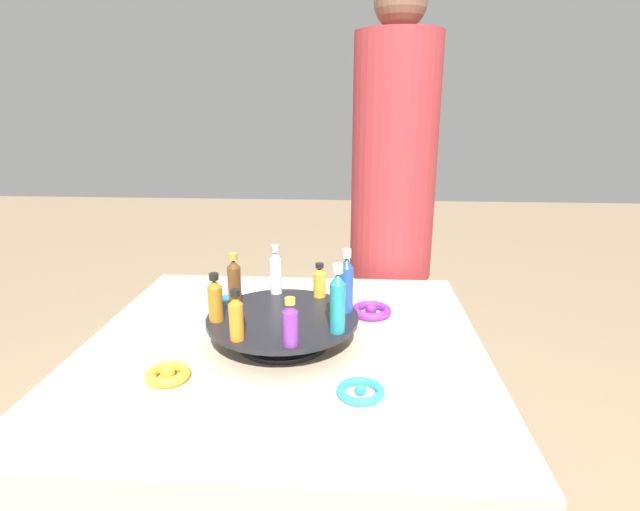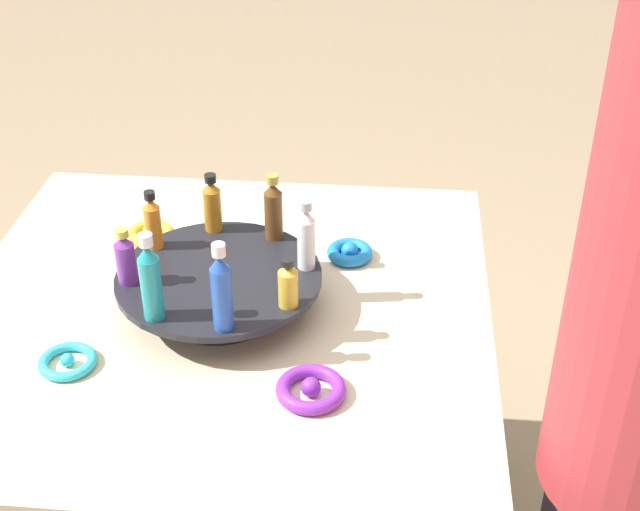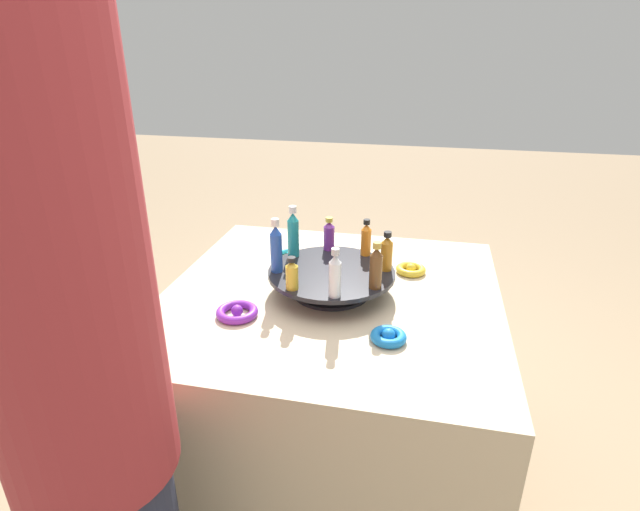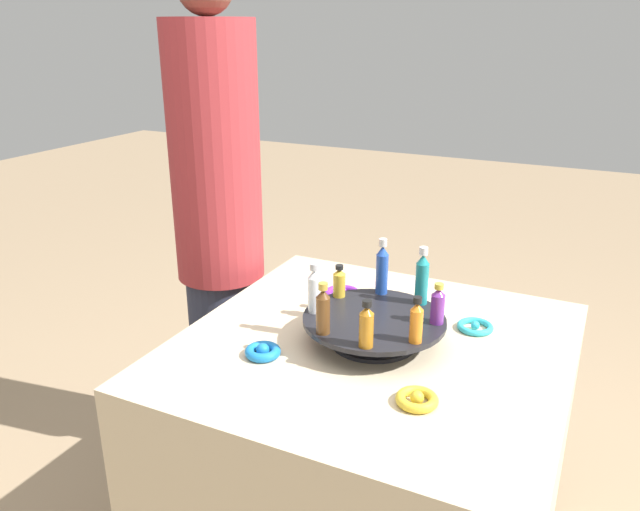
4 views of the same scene
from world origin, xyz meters
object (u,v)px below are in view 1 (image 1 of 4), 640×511
Objects in this scene: ribbon_bow_purple at (371,311)px; bottle_clear at (276,271)px; ribbon_bow_gold at (168,374)px; bottle_amber at (215,299)px; bottle_teal at (338,301)px; display_stand at (283,325)px; bottle_gold at (320,281)px; person_figure at (391,234)px; ribbon_bow_blue at (230,302)px; bottle_brown at (234,280)px; bottle_orange at (236,317)px; bottle_purple at (290,324)px; bottle_blue at (346,283)px; ribbon_bow_teal at (361,391)px.

bottle_clear is at bearing -172.39° from ribbon_bow_purple.
ribbon_bow_gold is at bearing -139.79° from ribbon_bow_purple.
bottle_teal reaches higher than bottle_amber.
display_stand is 0.16m from bottle_gold.
person_figure reaches higher than bottle_amber.
bottle_clear is 0.19m from ribbon_bow_blue.
bottle_teal is at bearing 11.48° from person_figure.
bottle_teal reaches higher than bottle_brown.
bottle_orange is at bearing -120.89° from bottle_gold.
bottle_clear is 0.21m from bottle_amber.
bottle_teal reaches higher than display_stand.
bottle_brown is at bearing 72.10° from ribbon_bow_gold.
ribbon_bow_blue is at bearing 121.09° from bottle_purple.
bottle_amber is 0.07× the size of person_figure.
ribbon_bow_blue reaches higher than ribbon_bow_purple.
bottle_amber is 0.82m from person_figure.
bottle_amber reaches higher than ribbon_bow_blue.
bottle_gold is at bearing 59.11° from display_stand.
bottle_purple is at bearing -98.39° from bottle_gold.
person_figure reaches higher than bottle_teal.
bottle_teal is at bearing 36.61° from bottle_purple.
bottle_gold reaches higher than ribbon_bow_gold.
ribbon_bow_blue is at bearing 110.37° from bottle_brown.
display_stand is 2.81× the size of bottle_brown.
bottle_clear is 0.30m from bottle_purple.
person_figure is (0.44, 0.69, -0.02)m from bottle_amber.
bottle_amber is 0.28m from bottle_gold.
ribbon_bow_blue is at bearing 130.21° from display_stand.
bottle_blue is at bearing -28.33° from ribbon_bow_blue.
bottle_purple is (0.04, -0.15, 0.07)m from display_stand.
bottle_gold is 0.97× the size of ribbon_bow_gold.
display_stand is 2.74× the size of bottle_clear.
bottle_brown reaches higher than ribbon_bow_purple.
ribbon_bow_blue is at bearing 106.63° from bottle_orange.
ribbon_bow_purple is at bearing 20.37° from bottle_gold.
ribbon_bow_purple is 0.39m from ribbon_bow_blue.
bottle_clear is at bearing 59.11° from bottle_amber.
bottle_brown is at bearing -69.63° from ribbon_bow_blue.
person_figure reaches higher than bottle_orange.
ribbon_bow_blue is (-0.32, 0.18, -0.13)m from bottle_blue.
bottle_teal reaches higher than bottle_clear.
display_stand is 0.17m from bottle_clear.
bottle_purple is 1.18× the size of ribbon_bow_blue.
bottle_orange is 1.02× the size of ribbon_bow_purple.
bottle_teal is 0.38m from ribbon_bow_gold.
bottle_gold is 0.05× the size of person_figure.
bottle_blue reaches higher than ribbon_bow_blue.
bottle_amber is 1.21× the size of ribbon_bow_teal.
ribbon_bow_blue is (-0.39, 0.03, 0.00)m from ribbon_bow_purple.
ribbon_bow_blue is at bearing 162.10° from bottle_gold.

